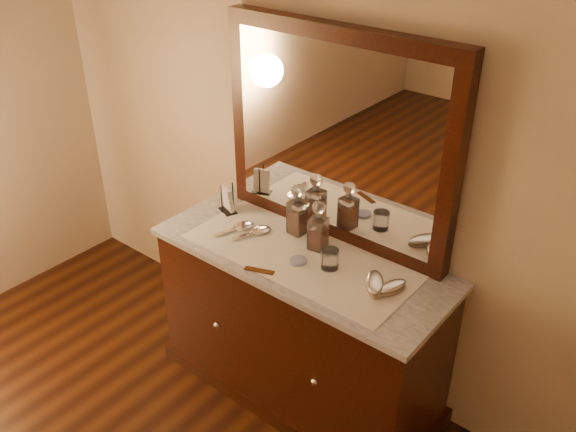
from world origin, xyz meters
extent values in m
plane|color=tan|center=(0.00, 2.25, 1.40)|extent=(4.50, 4.50, 0.00)
cube|color=black|center=(0.00, 1.96, 0.41)|extent=(1.40, 0.55, 0.82)
cube|color=black|center=(0.00, 1.96, 0.04)|extent=(1.46, 0.59, 0.08)
sphere|color=silver|center=(-0.30, 1.67, 0.45)|extent=(0.04, 0.04, 0.04)
sphere|color=silver|center=(0.30, 1.67, 0.45)|extent=(0.04, 0.04, 0.04)
cube|color=silver|center=(0.00, 1.96, 0.83)|extent=(1.44, 0.59, 0.03)
cube|color=black|center=(0.00, 2.20, 1.35)|extent=(1.20, 0.08, 1.00)
cube|color=white|center=(0.00, 2.17, 1.35)|extent=(1.06, 0.01, 0.86)
cube|color=white|center=(0.00, 1.94, 0.85)|extent=(1.10, 0.45, 0.00)
cylinder|color=silver|center=(0.03, 1.89, 0.86)|extent=(0.08, 0.08, 0.01)
cube|color=#673112|center=(-0.06, 1.73, 0.86)|extent=(0.14, 0.07, 0.01)
cube|color=black|center=(-0.54, 2.03, 0.85)|extent=(0.12, 0.10, 0.01)
cylinder|color=black|center=(-0.55, 2.00, 0.93)|extent=(0.01, 0.01, 0.16)
cylinder|color=black|center=(-0.53, 2.06, 0.93)|extent=(0.01, 0.01, 0.16)
cube|color=white|center=(-0.54, 2.03, 0.92)|extent=(0.09, 0.07, 0.13)
cube|color=brown|center=(-0.13, 2.09, 0.91)|extent=(0.07, 0.07, 0.12)
cube|color=white|center=(-0.13, 2.09, 0.94)|extent=(0.08, 0.08, 0.17)
cylinder|color=white|center=(-0.13, 2.09, 1.04)|extent=(0.04, 0.04, 0.03)
sphere|color=white|center=(-0.13, 2.09, 1.08)|extent=(0.07, 0.07, 0.07)
cube|color=brown|center=(0.03, 2.04, 0.91)|extent=(0.07, 0.07, 0.11)
cube|color=white|center=(0.03, 2.04, 0.93)|extent=(0.09, 0.09, 0.16)
cylinder|color=white|center=(0.03, 2.04, 1.03)|extent=(0.04, 0.04, 0.03)
sphere|color=white|center=(0.03, 2.04, 1.07)|extent=(0.07, 0.07, 0.06)
ellipsoid|color=#917359|center=(0.40, 1.94, 0.87)|extent=(0.16, 0.18, 0.03)
ellipsoid|color=silver|center=(0.40, 1.94, 0.89)|extent=(0.16, 0.18, 0.03)
ellipsoid|color=#917359|center=(0.47, 1.97, 0.86)|extent=(0.10, 0.16, 0.02)
ellipsoid|color=silver|center=(0.47, 1.97, 0.88)|extent=(0.10, 0.16, 0.02)
ellipsoid|color=silver|center=(-0.37, 1.96, 0.86)|extent=(0.11, 0.13, 0.02)
cube|color=silver|center=(-0.39, 1.87, 0.86)|extent=(0.06, 0.14, 0.01)
ellipsoid|color=silver|center=(-0.27, 1.98, 0.86)|extent=(0.11, 0.12, 0.02)
cube|color=silver|center=(-0.30, 1.89, 0.86)|extent=(0.06, 0.13, 0.01)
cylinder|color=white|center=(0.17, 1.94, 0.90)|extent=(0.08, 0.08, 0.09)
camera|label=1|loc=(1.44, 0.08, 2.44)|focal=38.27mm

